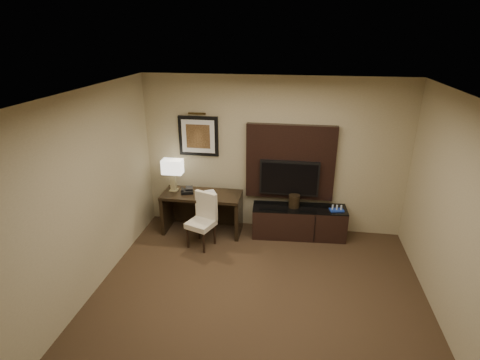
% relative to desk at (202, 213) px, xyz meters
% --- Properties ---
extents(floor, '(4.50, 5.00, 0.01)m').
position_rel_desk_xyz_m(floor, '(1.18, -2.10, -0.37)').
color(floor, '#372619').
rests_on(floor, ground).
extents(ceiling, '(4.50, 5.00, 0.01)m').
position_rel_desk_xyz_m(ceiling, '(1.18, -2.10, 2.33)').
color(ceiling, silver).
rests_on(ceiling, wall_back).
extents(wall_back, '(4.50, 0.01, 2.70)m').
position_rel_desk_xyz_m(wall_back, '(1.18, 0.40, 0.98)').
color(wall_back, tan).
rests_on(wall_back, floor).
extents(wall_left, '(0.01, 5.00, 2.70)m').
position_rel_desk_xyz_m(wall_left, '(-1.07, -2.10, 0.98)').
color(wall_left, tan).
rests_on(wall_left, floor).
extents(wall_right, '(0.01, 5.00, 2.70)m').
position_rel_desk_xyz_m(wall_right, '(3.43, -2.10, 0.98)').
color(wall_right, tan).
rests_on(wall_right, floor).
extents(desk, '(1.37, 0.59, 0.73)m').
position_rel_desk_xyz_m(desk, '(0.00, 0.00, 0.00)').
color(desk, black).
rests_on(desk, floor).
extents(credenza, '(1.61, 0.54, 0.55)m').
position_rel_desk_xyz_m(credenza, '(1.69, 0.10, -0.09)').
color(credenza, black).
rests_on(credenza, floor).
extents(tv_wall_panel, '(1.50, 0.12, 1.30)m').
position_rel_desk_xyz_m(tv_wall_panel, '(1.48, 0.34, 0.90)').
color(tv_wall_panel, black).
rests_on(tv_wall_panel, wall_back).
extents(tv, '(1.00, 0.08, 0.60)m').
position_rel_desk_xyz_m(tv, '(1.48, 0.24, 0.65)').
color(tv, black).
rests_on(tv, tv_wall_panel).
extents(artwork, '(0.70, 0.04, 0.70)m').
position_rel_desk_xyz_m(artwork, '(-0.12, 0.38, 1.28)').
color(artwork, black).
rests_on(artwork, wall_back).
extents(picture_light, '(0.04, 0.04, 0.30)m').
position_rel_desk_xyz_m(picture_light, '(-0.12, 0.34, 1.68)').
color(picture_light, '#413014').
rests_on(picture_light, wall_back).
extents(desk_chair, '(0.53, 0.57, 0.83)m').
position_rel_desk_xyz_m(desk_chair, '(0.10, -0.49, 0.05)').
color(desk_chair, '#ECE1C5').
rests_on(desk_chair, floor).
extents(table_lamp, '(0.35, 0.23, 0.54)m').
position_rel_desk_xyz_m(table_lamp, '(-0.51, 0.06, 0.64)').
color(table_lamp, tan).
rests_on(table_lamp, desk).
extents(desk_phone, '(0.25, 0.23, 0.10)m').
position_rel_desk_xyz_m(desk_phone, '(-0.25, -0.00, 0.42)').
color(desk_phone, black).
rests_on(desk_phone, desk).
extents(blue_folder, '(0.24, 0.31, 0.02)m').
position_rel_desk_xyz_m(blue_folder, '(0.08, -0.08, 0.38)').
color(blue_folder, '#1A5FAC').
rests_on(blue_folder, desk).
extents(book, '(0.16, 0.10, 0.22)m').
position_rel_desk_xyz_m(book, '(0.07, 0.00, 0.48)').
color(book, '#C1B598').
rests_on(book, desk).
extents(ice_bucket, '(0.23, 0.23, 0.22)m').
position_rel_desk_xyz_m(ice_bucket, '(1.59, 0.11, 0.29)').
color(ice_bucket, black).
rests_on(ice_bucket, credenza).
extents(minibar_tray, '(0.25, 0.18, 0.08)m').
position_rel_desk_xyz_m(minibar_tray, '(2.30, 0.08, 0.22)').
color(minibar_tray, '#1B3CB1').
rests_on(minibar_tray, credenza).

